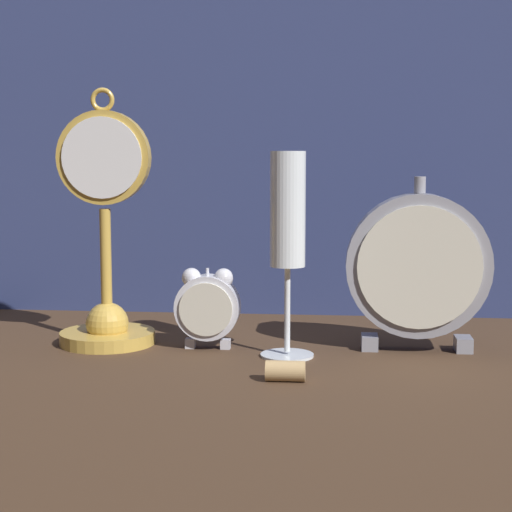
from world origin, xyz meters
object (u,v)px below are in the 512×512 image
object	(u,v)px
pocket_watch_on_stand	(106,258)
wine_cork	(285,371)
alarm_clock_twin_bell	(208,304)
mantel_clock_silver	(418,267)
champagne_flute	(288,226)

from	to	relation	value
pocket_watch_on_stand	wine_cork	size ratio (longest dim) A/B	7.64
pocket_watch_on_stand	wine_cork	world-z (taller)	pocket_watch_on_stand
alarm_clock_twin_bell	mantel_clock_silver	size ratio (longest dim) A/B	0.47
champagne_flute	alarm_clock_twin_bell	bearing A→B (deg)	162.76
pocket_watch_on_stand	alarm_clock_twin_bell	bearing A→B (deg)	-6.34
alarm_clock_twin_bell	mantel_clock_silver	distance (m)	0.26
alarm_clock_twin_bell	mantel_clock_silver	bearing A→B (deg)	2.99
pocket_watch_on_stand	champagne_flute	size ratio (longest dim) A/B	1.32
alarm_clock_twin_bell	champagne_flute	size ratio (longest dim) A/B	0.41
pocket_watch_on_stand	alarm_clock_twin_bell	xyz separation A→B (m)	(0.13, -0.01, -0.05)
alarm_clock_twin_bell	champagne_flute	distance (m)	0.14
pocket_watch_on_stand	alarm_clock_twin_bell	world-z (taller)	pocket_watch_on_stand
alarm_clock_twin_bell	wine_cork	size ratio (longest dim) A/B	2.39
alarm_clock_twin_bell	wine_cork	bearing A→B (deg)	-53.45
alarm_clock_twin_bell	wine_cork	distance (m)	0.18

